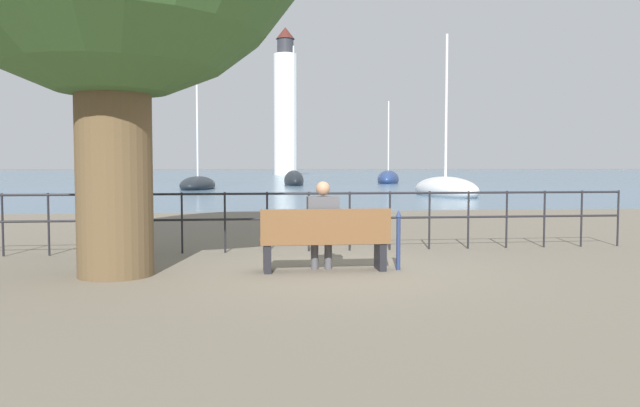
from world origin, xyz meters
TOP-DOWN VIEW (x-y plane):
  - ground_plane at (0.00, 0.00)m, footprint 1000.00×1000.00m
  - harbor_water at (0.00, 161.92)m, footprint 600.00×300.00m
  - park_bench at (0.00, -0.06)m, footprint 1.83×0.45m
  - seated_person_left at (-0.02, 0.01)m, footprint 0.44×0.35m
  - promenade_railing at (0.00, 2.10)m, footprint 11.71×0.04m
  - closed_umbrella at (1.07, -0.05)m, footprint 0.09×0.09m
  - sailboat_0 at (3.15, 43.45)m, footprint 1.94×6.92m
  - sailboat_2 at (-4.17, 34.67)m, footprint 2.79×6.80m
  - sailboat_3 at (12.43, 48.36)m, footprint 3.62×6.59m
  - sailboat_4 at (-12.82, 48.70)m, footprint 4.41×6.36m
  - sailboat_5 at (9.35, 22.61)m, footprint 2.80×6.61m
  - harbor_lighthouse at (7.05, 109.10)m, footprint 4.39×4.39m

SIDE VIEW (x-z plane):
  - ground_plane at x=0.00m, z-range 0.00..0.00m
  - harbor_water at x=0.00m, z-range 0.00..0.01m
  - sailboat_2 at x=-4.17m, z-range -5.20..5.81m
  - sailboat_5 at x=9.35m, z-range -4.06..4.69m
  - sailboat_3 at x=12.43m, z-range -3.70..4.43m
  - sailboat_4 at x=-12.82m, z-range -4.80..5.53m
  - sailboat_0 at x=3.15m, z-range -5.62..6.44m
  - park_bench at x=0.00m, z-range -0.02..0.88m
  - closed_umbrella at x=1.07m, z-range 0.05..0.92m
  - promenade_railing at x=0.00m, z-range 0.17..1.22m
  - seated_person_left at x=-0.02m, z-range 0.06..1.34m
  - harbor_lighthouse at x=7.05m, z-range -0.96..26.64m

